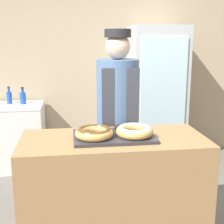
{
  "coord_description": "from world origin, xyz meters",
  "views": [
    {
      "loc": [
        -0.32,
        -2.25,
        1.64
      ],
      "look_at": [
        0.0,
        0.1,
        1.09
      ],
      "focal_mm": 50.0,
      "sensor_mm": 36.0,
      "label": 1
    }
  ],
  "objects_px": {
    "donut_chocolate_glaze": "(94,132)",
    "brownie_back_left": "(103,128)",
    "beverage_fridge": "(156,96)",
    "chest_freezer": "(5,137)",
    "donut_light_glaze": "(135,131)",
    "serving_tray": "(114,136)",
    "brownie_back_right": "(120,128)",
    "baker_person": "(118,119)",
    "bottle_blue_b_b": "(9,97)",
    "bottle_blue_b": "(23,97)"
  },
  "relations": [
    {
      "from": "donut_chocolate_glaze",
      "to": "brownie_back_left",
      "type": "distance_m",
      "value": 0.19
    },
    {
      "from": "beverage_fridge",
      "to": "chest_freezer",
      "type": "height_order",
      "value": "beverage_fridge"
    },
    {
      "from": "donut_light_glaze",
      "to": "serving_tray",
      "type": "bearing_deg",
      "value": 165.26
    },
    {
      "from": "brownie_back_right",
      "to": "baker_person",
      "type": "bearing_deg",
      "value": 83.85
    },
    {
      "from": "chest_freezer",
      "to": "baker_person",
      "type": "bearing_deg",
      "value": -42.45
    },
    {
      "from": "donut_chocolate_glaze",
      "to": "brownie_back_right",
      "type": "xyz_separation_m",
      "value": [
        0.22,
        0.17,
        -0.02
      ]
    },
    {
      "from": "donut_light_glaze",
      "to": "beverage_fridge",
      "type": "xyz_separation_m",
      "value": [
        0.66,
        1.78,
        -0.06
      ]
    },
    {
      "from": "chest_freezer",
      "to": "serving_tray",
      "type": "bearing_deg",
      "value": -56.02
    },
    {
      "from": "brownie_back_left",
      "to": "bottle_blue_b_b",
      "type": "bearing_deg",
      "value": 120.95
    },
    {
      "from": "brownie_back_right",
      "to": "chest_freezer",
      "type": "distance_m",
      "value": 2.1
    },
    {
      "from": "donut_chocolate_glaze",
      "to": "brownie_back_left",
      "type": "relative_size",
      "value": 3.57
    },
    {
      "from": "brownie_back_right",
      "to": "bottle_blue_b",
      "type": "height_order",
      "value": "bottle_blue_b"
    },
    {
      "from": "donut_light_glaze",
      "to": "bottle_blue_b_b",
      "type": "distance_m",
      "value": 2.27
    },
    {
      "from": "donut_light_glaze",
      "to": "brownie_back_left",
      "type": "distance_m",
      "value": 0.28
    },
    {
      "from": "donut_chocolate_glaze",
      "to": "brownie_back_right",
      "type": "relative_size",
      "value": 3.57
    },
    {
      "from": "beverage_fridge",
      "to": "brownie_back_right",
      "type": "bearing_deg",
      "value": -114.95
    },
    {
      "from": "brownie_back_left",
      "to": "baker_person",
      "type": "relative_size",
      "value": 0.05
    },
    {
      "from": "donut_chocolate_glaze",
      "to": "bottle_blue_b_b",
      "type": "height_order",
      "value": "bottle_blue_b_b"
    },
    {
      "from": "serving_tray",
      "to": "bottle_blue_b",
      "type": "bearing_deg",
      "value": 117.02
    },
    {
      "from": "beverage_fridge",
      "to": "bottle_blue_b_b",
      "type": "height_order",
      "value": "beverage_fridge"
    },
    {
      "from": "donut_chocolate_glaze",
      "to": "baker_person",
      "type": "height_order",
      "value": "baker_person"
    },
    {
      "from": "serving_tray",
      "to": "donut_light_glaze",
      "type": "relative_size",
      "value": 2.17
    },
    {
      "from": "chest_freezer",
      "to": "bottle_blue_b",
      "type": "distance_m",
      "value": 0.56
    },
    {
      "from": "serving_tray",
      "to": "bottle_blue_b",
      "type": "distance_m",
      "value": 2.04
    },
    {
      "from": "donut_light_glaze",
      "to": "bottle_blue_b_b",
      "type": "height_order",
      "value": "bottle_blue_b_b"
    },
    {
      "from": "brownie_back_left",
      "to": "chest_freezer",
      "type": "relative_size",
      "value": 0.08
    },
    {
      "from": "beverage_fridge",
      "to": "bottle_blue_b",
      "type": "distance_m",
      "value": 1.74
    },
    {
      "from": "bottle_blue_b_b",
      "to": "baker_person",
      "type": "bearing_deg",
      "value": -46.7
    },
    {
      "from": "serving_tray",
      "to": "brownie_back_left",
      "type": "distance_m",
      "value": 0.15
    },
    {
      "from": "brownie_back_right",
      "to": "chest_freezer",
      "type": "bearing_deg",
      "value": 127.7
    },
    {
      "from": "brownie_back_left",
      "to": "bottle_blue_b_b",
      "type": "height_order",
      "value": "bottle_blue_b_b"
    },
    {
      "from": "serving_tray",
      "to": "brownie_back_left",
      "type": "xyz_separation_m",
      "value": [
        -0.07,
        0.13,
        0.03
      ]
    },
    {
      "from": "donut_chocolate_glaze",
      "to": "serving_tray",
      "type": "bearing_deg",
      "value": 14.74
    },
    {
      "from": "chest_freezer",
      "to": "bottle_blue_b_b",
      "type": "distance_m",
      "value": 0.51
    },
    {
      "from": "donut_light_glaze",
      "to": "bottle_blue_b",
      "type": "height_order",
      "value": "bottle_blue_b"
    },
    {
      "from": "donut_light_glaze",
      "to": "brownie_back_right",
      "type": "height_order",
      "value": "donut_light_glaze"
    },
    {
      "from": "serving_tray",
      "to": "baker_person",
      "type": "bearing_deg",
      "value": 78.41
    },
    {
      "from": "donut_light_glaze",
      "to": "chest_freezer",
      "type": "bearing_deg",
      "value": 126.66
    },
    {
      "from": "bottle_blue_b",
      "to": "baker_person",
      "type": "bearing_deg",
      "value": -50.24
    },
    {
      "from": "brownie_back_right",
      "to": "donut_chocolate_glaze",
      "type": "bearing_deg",
      "value": -141.95
    },
    {
      "from": "serving_tray",
      "to": "bottle_blue_b_b",
      "type": "bearing_deg",
      "value": 120.7
    },
    {
      "from": "baker_person",
      "to": "bottle_blue_b",
      "type": "xyz_separation_m",
      "value": [
        -1.04,
        1.25,
        0.0
      ]
    },
    {
      "from": "serving_tray",
      "to": "bottle_blue_b_b",
      "type": "height_order",
      "value": "bottle_blue_b_b"
    },
    {
      "from": "brownie_back_right",
      "to": "donut_light_glaze",
      "type": "bearing_deg",
      "value": -64.32
    },
    {
      "from": "brownie_back_left",
      "to": "bottle_blue_b_b",
      "type": "xyz_separation_m",
      "value": [
        -1.03,
        1.72,
        -0.03
      ]
    },
    {
      "from": "chest_freezer",
      "to": "beverage_fridge",
      "type": "bearing_deg",
      "value": -0.19
    },
    {
      "from": "chest_freezer",
      "to": "bottle_blue_b",
      "type": "relative_size",
      "value": 4.61
    },
    {
      "from": "donut_light_glaze",
      "to": "brownie_back_right",
      "type": "distance_m",
      "value": 0.19
    },
    {
      "from": "brownie_back_right",
      "to": "chest_freezer",
      "type": "relative_size",
      "value": 0.08
    },
    {
      "from": "baker_person",
      "to": "bottle_blue_b",
      "type": "distance_m",
      "value": 1.63
    }
  ]
}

